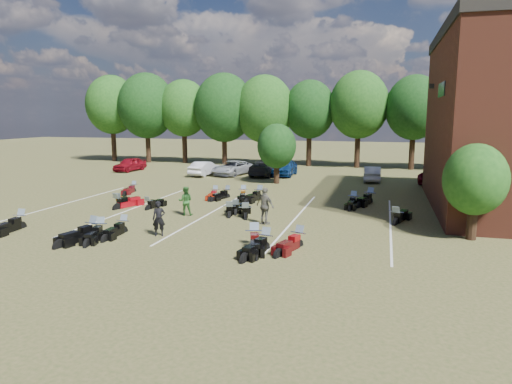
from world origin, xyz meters
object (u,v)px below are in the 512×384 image
(car_4, at_px, (285,167))
(person_black, at_px, (159,219))
(motorcycle_3, at_px, (101,236))
(motorcycle_0, at_px, (21,228))
(motorcycle_14, at_px, (134,192))
(car_0, at_px, (130,164))
(person_green, at_px, (185,201))
(person_grey, at_px, (265,206))
(motorcycle_7, at_px, (118,209))

(car_4, bearing_deg, person_black, -92.47)
(person_black, distance_m, motorcycle_3, 2.84)
(car_4, height_order, motorcycle_0, car_4)
(motorcycle_0, bearing_deg, motorcycle_14, 87.42)
(person_black, height_order, motorcycle_0, person_black)
(car_4, bearing_deg, car_0, -177.47)
(car_4, xyz_separation_m, motorcycle_3, (-3.65, -23.65, -0.77))
(car_0, distance_m, person_green, 22.67)
(person_grey, relative_size, motorcycle_14, 0.97)
(motorcycle_3, xyz_separation_m, motorcycle_7, (-2.75, 5.74, 0.00))
(motorcycle_0, distance_m, motorcycle_3, 4.75)
(car_0, distance_m, car_4, 15.95)
(motorcycle_0, bearing_deg, motorcycle_3, -7.54)
(car_4, bearing_deg, motorcycle_3, -98.56)
(car_4, distance_m, motorcycle_14, 14.92)
(car_4, height_order, motorcycle_7, car_4)
(car_0, relative_size, motorcycle_3, 1.78)
(person_green, relative_size, person_grey, 0.85)
(person_green, xyz_separation_m, motorcycle_14, (-7.04, 6.30, -0.82))
(person_grey, height_order, motorcycle_3, person_grey)
(motorcycle_3, bearing_deg, car_4, 67.07)
(person_green, height_order, motorcycle_0, person_green)
(person_black, height_order, motorcycle_7, person_black)
(car_4, xyz_separation_m, motorcycle_0, (-8.40, -23.41, -0.77))
(person_black, relative_size, person_green, 1.00)
(person_grey, distance_m, motorcycle_3, 8.15)
(person_grey, relative_size, motorcycle_0, 0.80)
(person_green, distance_m, motorcycle_0, 8.41)
(person_black, height_order, person_grey, person_grey)
(car_4, height_order, person_black, person_black)
(person_green, height_order, person_grey, person_grey)
(person_green, bearing_deg, motorcycle_0, 18.38)
(person_green, bearing_deg, motorcycle_3, 51.37)
(motorcycle_7, bearing_deg, motorcycle_3, 132.83)
(motorcycle_3, bearing_deg, person_green, 56.24)
(motorcycle_14, bearing_deg, motorcycle_7, -73.41)
(person_grey, distance_m, motorcycle_14, 13.97)
(person_grey, xyz_separation_m, motorcycle_3, (-6.78, -4.41, -0.97))
(car_0, xyz_separation_m, motorcycle_0, (7.54, -22.76, -0.69))
(person_grey, relative_size, motorcycle_3, 0.86)
(person_green, height_order, motorcycle_14, person_green)
(car_0, distance_m, motorcycle_14, 13.46)
(car_4, distance_m, motorcycle_3, 23.95)
(person_green, distance_m, person_grey, 4.97)
(person_grey, bearing_deg, person_black, 68.31)
(motorcycle_3, bearing_deg, person_grey, 18.91)
(person_grey, height_order, motorcycle_7, person_grey)
(car_4, height_order, person_green, person_green)
(car_4, relative_size, person_black, 2.77)
(motorcycle_0, relative_size, motorcycle_3, 1.07)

